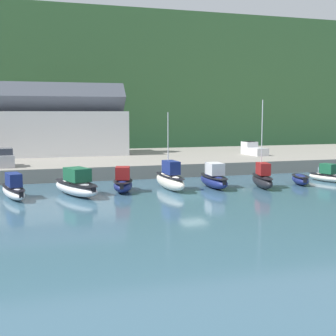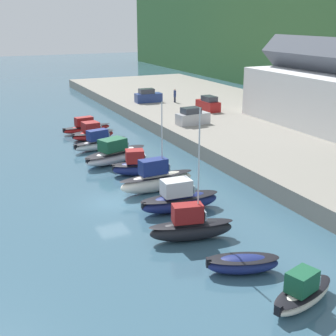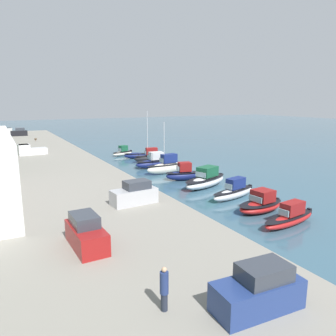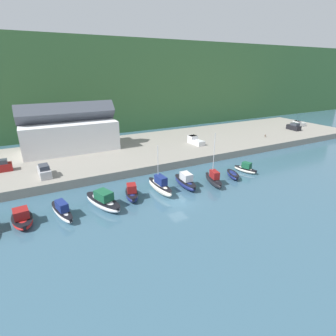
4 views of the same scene
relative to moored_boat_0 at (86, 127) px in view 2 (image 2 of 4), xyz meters
name	(u,v)px [view 2 (image 2 of 4)]	position (x,y,z in m)	size (l,w,h in m)	color
ground_plane	(112,203)	(24.99, -4.64, -0.74)	(320.00, 320.00, 0.00)	#385B70
harbor_clubhouse	(322,93)	(14.43, 26.50, 4.76)	(20.49, 10.02, 10.75)	white
moored_boat_0	(86,127)	(0.00, 0.00, 0.00)	(2.49, 6.90, 2.11)	red
moored_boat_1	(92,133)	(3.94, -0.25, 0.05)	(3.03, 5.70, 2.24)	red
moored_boat_2	(100,142)	(8.80, -0.78, 0.11)	(3.03, 6.97, 2.36)	silver
moored_boat_3	(115,154)	(14.48, -0.79, 0.23)	(4.88, 8.05, 2.65)	silver
moored_boat_4	(137,166)	(19.15, -0.16, 0.17)	(3.07, 5.26, 2.52)	navy
moored_boat_5	(156,179)	(24.03, -0.21, 0.38)	(2.08, 7.14, 7.87)	white
moored_boat_6	(179,199)	(28.82, -0.32, 0.23)	(2.25, 6.63, 2.64)	navy
moored_boat_7	(191,227)	(33.68, -1.81, 0.25)	(2.66, 6.11, 9.16)	black
moored_boat_8	(242,264)	(38.79, -0.97, -0.15)	(3.02, 4.74, 1.10)	navy
moored_boat_9	(303,293)	(42.92, 0.10, -0.02)	(2.90, 5.00, 2.05)	white
parked_car_0	(192,117)	(7.70, 11.83, 1.78)	(2.11, 4.32, 2.16)	#B7B7BC
parked_car_1	(148,96)	(-9.53, 12.80, 1.78)	(2.03, 4.29, 2.16)	navy
parked_car_3	(208,104)	(0.65, 18.09, 1.78)	(4.26, 1.95, 2.16)	maroon
person_on_quay	(175,95)	(-7.61, 16.64, 1.96)	(0.40, 0.40, 2.14)	#232838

